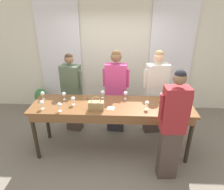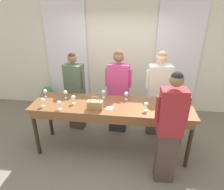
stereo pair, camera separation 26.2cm
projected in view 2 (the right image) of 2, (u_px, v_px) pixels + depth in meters
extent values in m
plane|color=#70665B|center=(112.00, 148.00, 3.98)|extent=(18.00, 18.00, 0.00)
cube|color=silver|center=(121.00, 57.00, 5.02)|extent=(12.00, 0.06, 2.80)
cube|color=white|center=(67.00, 58.00, 5.14)|extent=(1.05, 0.03, 2.69)
cube|color=white|center=(177.00, 61.00, 4.83)|extent=(1.05, 0.03, 2.69)
cube|color=brown|center=(111.00, 106.00, 3.57)|extent=(2.86, 0.77, 0.04)
cube|color=brown|center=(109.00, 120.00, 3.27)|extent=(2.75, 0.03, 0.12)
cylinder|color=#2D2319|center=(36.00, 133.00, 3.65)|extent=(0.07, 0.07, 0.95)
cylinder|color=#2D2319|center=(189.00, 145.00, 3.35)|extent=(0.07, 0.07, 0.95)
cylinder|color=#2D2319|center=(50.00, 116.00, 4.21)|extent=(0.07, 0.07, 0.95)
cylinder|color=#2D2319|center=(182.00, 125.00, 3.90)|extent=(0.07, 0.07, 0.95)
cylinder|color=black|center=(180.00, 99.00, 3.54)|extent=(0.07, 0.07, 0.20)
cone|color=black|center=(181.00, 93.00, 3.49)|extent=(0.07, 0.07, 0.04)
cylinder|color=black|center=(182.00, 90.00, 3.46)|extent=(0.03, 0.03, 0.08)
cylinder|color=beige|center=(180.00, 99.00, 3.54)|extent=(0.07, 0.07, 0.08)
cube|color=#997A4C|center=(95.00, 105.00, 3.39)|extent=(0.26, 0.12, 0.14)
torus|color=#997A4C|center=(95.00, 101.00, 3.35)|extent=(0.17, 0.01, 0.17)
cylinder|color=white|center=(146.00, 110.00, 3.36)|extent=(0.06, 0.06, 0.00)
cylinder|color=white|center=(146.00, 108.00, 3.34)|extent=(0.01, 0.01, 0.08)
sphere|color=white|center=(146.00, 104.00, 3.31)|extent=(0.08, 0.08, 0.08)
cylinder|color=white|center=(126.00, 99.00, 3.74)|extent=(0.06, 0.06, 0.00)
cylinder|color=white|center=(126.00, 97.00, 3.72)|extent=(0.01, 0.01, 0.08)
sphere|color=white|center=(126.00, 94.00, 3.69)|extent=(0.08, 0.08, 0.08)
cylinder|color=white|center=(74.00, 103.00, 3.60)|extent=(0.06, 0.06, 0.00)
cylinder|color=white|center=(74.00, 101.00, 3.58)|extent=(0.01, 0.01, 0.08)
sphere|color=white|center=(73.00, 97.00, 3.55)|extent=(0.08, 0.08, 0.08)
sphere|color=maroon|center=(73.00, 98.00, 3.56)|extent=(0.05, 0.05, 0.05)
cylinder|color=white|center=(66.00, 98.00, 3.80)|extent=(0.06, 0.06, 0.00)
cylinder|color=white|center=(66.00, 96.00, 3.78)|extent=(0.01, 0.01, 0.08)
sphere|color=white|center=(65.00, 92.00, 3.75)|extent=(0.08, 0.08, 0.08)
cylinder|color=white|center=(162.00, 102.00, 3.65)|extent=(0.06, 0.06, 0.00)
cylinder|color=white|center=(162.00, 100.00, 3.63)|extent=(0.01, 0.01, 0.08)
sphere|color=white|center=(163.00, 96.00, 3.60)|extent=(0.08, 0.08, 0.08)
sphere|color=maroon|center=(163.00, 97.00, 3.60)|extent=(0.05, 0.05, 0.05)
cylinder|color=white|center=(44.00, 106.00, 3.50)|extent=(0.06, 0.06, 0.00)
cylinder|color=white|center=(43.00, 104.00, 3.48)|extent=(0.01, 0.01, 0.08)
sphere|color=white|center=(43.00, 100.00, 3.45)|extent=(0.08, 0.08, 0.08)
cylinder|color=white|center=(104.00, 97.00, 3.82)|extent=(0.06, 0.06, 0.00)
cylinder|color=white|center=(104.00, 95.00, 3.80)|extent=(0.01, 0.01, 0.08)
sphere|color=white|center=(104.00, 92.00, 3.77)|extent=(0.08, 0.08, 0.08)
sphere|color=maroon|center=(104.00, 92.00, 3.77)|extent=(0.05, 0.05, 0.05)
cylinder|color=white|center=(60.00, 109.00, 3.41)|extent=(0.06, 0.06, 0.00)
cylinder|color=white|center=(60.00, 107.00, 3.39)|extent=(0.01, 0.01, 0.08)
sphere|color=white|center=(59.00, 103.00, 3.36)|extent=(0.08, 0.08, 0.08)
cylinder|color=white|center=(177.00, 107.00, 3.47)|extent=(0.06, 0.06, 0.00)
cylinder|color=white|center=(177.00, 105.00, 3.45)|extent=(0.01, 0.01, 0.08)
sphere|color=white|center=(178.00, 101.00, 3.42)|extent=(0.08, 0.08, 0.08)
sphere|color=maroon|center=(178.00, 102.00, 3.42)|extent=(0.05, 0.05, 0.05)
cylinder|color=white|center=(46.00, 97.00, 3.84)|extent=(0.06, 0.06, 0.00)
cylinder|color=white|center=(46.00, 95.00, 3.83)|extent=(0.01, 0.01, 0.08)
sphere|color=white|center=(45.00, 91.00, 3.79)|extent=(0.08, 0.08, 0.08)
sphere|color=maroon|center=(45.00, 92.00, 3.80)|extent=(0.05, 0.05, 0.05)
cube|color=white|center=(110.00, 108.00, 3.43)|extent=(0.13, 0.13, 0.00)
cylinder|color=black|center=(90.00, 98.00, 3.77)|extent=(0.13, 0.07, 0.01)
cube|color=#473833|center=(77.00, 111.00, 4.50)|extent=(0.36, 0.27, 0.84)
cube|color=#4C5B47|center=(74.00, 80.00, 4.18)|extent=(0.43, 0.31, 0.66)
sphere|color=brown|center=(72.00, 58.00, 3.98)|extent=(0.19, 0.19, 0.19)
sphere|color=#332319|center=(72.00, 57.00, 3.97)|extent=(0.16, 0.16, 0.16)
cylinder|color=#4C5B47|center=(83.00, 79.00, 4.09)|extent=(0.08, 0.08, 0.37)
cylinder|color=#4C5B47|center=(65.00, 76.00, 4.22)|extent=(0.08, 0.08, 0.37)
cube|color=#28282D|center=(118.00, 113.00, 4.39)|extent=(0.38, 0.20, 0.86)
cube|color=#C63D7A|center=(118.00, 80.00, 4.06)|extent=(0.45, 0.23, 0.68)
sphere|color=brown|center=(119.00, 57.00, 3.85)|extent=(0.22, 0.22, 0.22)
sphere|color=brown|center=(119.00, 55.00, 3.84)|extent=(0.19, 0.19, 0.19)
cylinder|color=#C63D7A|center=(130.00, 79.00, 4.00)|extent=(0.08, 0.08, 0.37)
cylinder|color=#C63D7A|center=(107.00, 77.00, 4.08)|extent=(0.08, 0.08, 0.37)
cube|color=#473833|center=(156.00, 115.00, 4.30)|extent=(0.40, 0.25, 0.87)
cube|color=silver|center=(159.00, 82.00, 3.97)|extent=(0.47, 0.29, 0.69)
sphere|color=#DBAD89|center=(162.00, 58.00, 3.76)|extent=(0.21, 0.21, 0.21)
sphere|color=#93754C|center=(162.00, 56.00, 3.74)|extent=(0.19, 0.19, 0.19)
cylinder|color=silver|center=(172.00, 79.00, 3.95)|extent=(0.08, 0.08, 0.38)
cylinder|color=silver|center=(148.00, 80.00, 3.94)|extent=(0.08, 0.08, 0.38)
cube|color=#473833|center=(165.00, 157.00, 3.12)|extent=(0.31, 0.20, 0.90)
cube|color=maroon|center=(172.00, 113.00, 2.78)|extent=(0.37, 0.24, 0.71)
sphere|color=brown|center=(177.00, 80.00, 2.57)|extent=(0.19, 0.19, 0.19)
sphere|color=black|center=(177.00, 78.00, 2.56)|extent=(0.17, 0.17, 0.17)
cylinder|color=maroon|center=(158.00, 109.00, 2.77)|extent=(0.07, 0.07, 0.39)
cylinder|color=maroon|center=(187.00, 110.00, 2.75)|extent=(0.07, 0.07, 0.39)
cylinder|color=#935B3D|center=(49.00, 104.00, 5.47)|extent=(0.29, 0.29, 0.21)
ellipsoid|color=#38753D|center=(47.00, 94.00, 5.35)|extent=(0.31, 0.31, 0.44)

